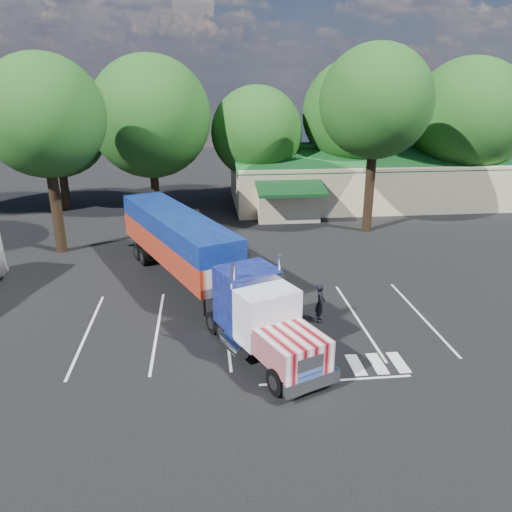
{
  "coord_description": "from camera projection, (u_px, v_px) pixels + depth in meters",
  "views": [
    {
      "loc": [
        -0.84,
        -27.13,
        11.0
      ],
      "look_at": [
        1.86,
        -1.96,
        2.0
      ],
      "focal_mm": 35.0,
      "sensor_mm": 36.0,
      "label": 1
    }
  ],
  "objects": [
    {
      "name": "tree_row_d",
      "position": [
        257.0,
        132.0,
        43.78
      ],
      "size": [
        8.0,
        8.0,
        10.6
      ],
      "color": "black",
      "rests_on": "ground"
    },
    {
      "name": "bicycle",
      "position": [
        245.0,
        248.0,
        33.04
      ],
      "size": [
        0.82,
        1.7,
        0.86
      ],
      "primitive_type": "imported",
      "rotation": [
        0.0,
        0.0,
        0.16
      ],
      "color": "black",
      "rests_on": "ground"
    },
    {
      "name": "tree_row_f",
      "position": [
        468.0,
        117.0,
        44.63
      ],
      "size": [
        10.4,
        10.4,
        13.0
      ],
      "color": "black",
      "rests_on": "ground"
    },
    {
      "name": "woman",
      "position": [
        320.0,
        303.0,
        23.7
      ],
      "size": [
        0.62,
        0.79,
        1.92
      ],
      "primitive_type": "imported",
      "rotation": [
        0.0,
        0.0,
        1.33
      ],
      "color": "black",
      "rests_on": "ground"
    },
    {
      "name": "tree_row_e",
      "position": [
        356.0,
        114.0,
        44.65
      ],
      "size": [
        9.6,
        9.6,
        12.9
      ],
      "color": "black",
      "rests_on": "ground"
    },
    {
      "name": "event_hall",
      "position": [
        360.0,
        179.0,
        46.51
      ],
      "size": [
        24.2,
        14.12,
        5.55
      ],
      "color": "beige",
      "rests_on": "ground"
    },
    {
      "name": "ground",
      "position": [
        221.0,
        278.0,
        29.19
      ],
      "size": [
        120.0,
        120.0,
        0.0
      ],
      "primitive_type": "plane",
      "color": "black",
      "rests_on": "ground"
    },
    {
      "name": "silver_sedan",
      "position": [
        353.0,
        204.0,
        43.26
      ],
      "size": [
        4.72,
        2.44,
        1.48
      ],
      "primitive_type": "imported",
      "rotation": [
        0.0,
        0.0,
        1.37
      ],
      "color": "#9D9EA4",
      "rests_on": "ground"
    },
    {
      "name": "semi_truck",
      "position": [
        195.0,
        254.0,
        26.19
      ],
      "size": [
        10.01,
        18.91,
        4.11
      ],
      "rotation": [
        0.0,
        0.0,
        0.41
      ],
      "color": "black",
      "rests_on": "ground"
    },
    {
      "name": "tree_near_left",
      "position": [
        44.0,
        117.0,
        30.8
      ],
      "size": [
        7.6,
        7.6,
        12.65
      ],
      "color": "black",
      "rests_on": "ground"
    },
    {
      "name": "tree_near_right",
      "position": [
        376.0,
        102.0,
        35.14
      ],
      "size": [
        8.0,
        8.0,
        13.5
      ],
      "color": "black",
      "rests_on": "ground"
    },
    {
      "name": "tree_row_c",
      "position": [
        150.0,
        117.0,
        41.17
      ],
      "size": [
        10.0,
        10.0,
        13.05
      ],
      "color": "black",
      "rests_on": "ground"
    },
    {
      "name": "tree_row_b",
      "position": [
        57.0,
        127.0,
        42.17
      ],
      "size": [
        8.4,
        8.4,
        11.35
      ],
      "color": "black",
      "rests_on": "ground"
    }
  ]
}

